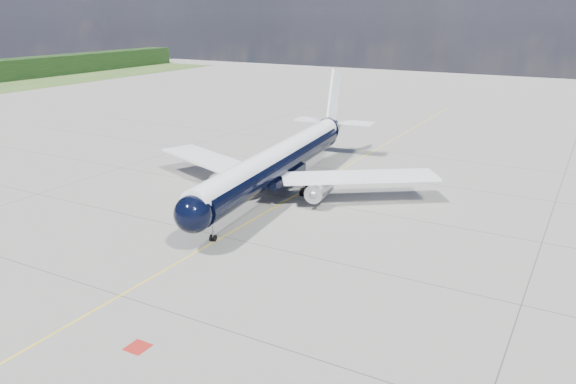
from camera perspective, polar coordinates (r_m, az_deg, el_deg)
name	(u,v)px	position (r m, az deg, el deg)	size (l,w,h in m)	color
ground	(309,188)	(76.73, 2.12, 0.43)	(320.00, 320.00, 0.00)	gray
taxiway_centerline	(291,198)	(72.53, 0.31, -0.61)	(0.16, 160.00, 0.01)	yellow
red_marking	(138,347)	(43.22, -15.02, -14.99)	(1.60, 1.60, 0.01)	maroon
main_airliner	(281,160)	(73.55, -0.72, 3.27)	(40.48, 49.57, 14.32)	black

